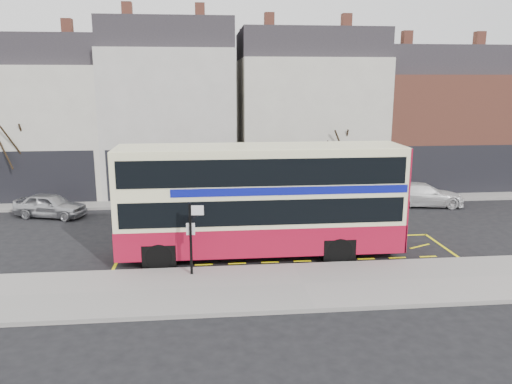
{
  "coord_description": "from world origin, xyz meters",
  "views": [
    {
      "loc": [
        -3.31,
        -18.53,
        7.16
      ],
      "look_at": [
        -1.24,
        2.0,
        2.53
      ],
      "focal_mm": 35.0,
      "sensor_mm": 36.0,
      "label": 1
    }
  ],
  "objects": [
    {
      "name": "street_tree_right",
      "position": [
        4.57,
        11.46,
        3.73
      ],
      "size": [
        2.53,
        2.53,
        5.47
      ],
      "color": "black",
      "rests_on": "ground"
    },
    {
      "name": "pavement",
      "position": [
        0.0,
        -2.3,
        0.07
      ],
      "size": [
        40.0,
        4.0,
        0.15
      ],
      "primitive_type": "cube",
      "color": "gray",
      "rests_on": "ground"
    },
    {
      "name": "double_decker_bus",
      "position": [
        -1.09,
        1.17,
        2.42
      ],
      "size": [
        11.54,
        2.69,
        4.61
      ],
      "rotation": [
        0.0,
        0.0,
        -0.0
      ],
      "color": "#F9F5BD",
      "rests_on": "ground"
    },
    {
      "name": "terrace_right",
      "position": [
        12.5,
        14.99,
        4.57
      ],
      "size": [
        9.0,
        8.01,
        10.3
      ],
      "color": "#A05440",
      "rests_on": "ground"
    },
    {
      "name": "kerb",
      "position": [
        0.0,
        -0.38,
        0.07
      ],
      "size": [
        40.0,
        0.15,
        0.15
      ],
      "primitive_type": "cube",
      "color": "gray",
      "rests_on": "ground"
    },
    {
      "name": "car_silver",
      "position": [
        -11.67,
        8.26,
        0.65
      ],
      "size": [
        4.09,
        2.58,
        1.3
      ],
      "primitive_type": "imported",
      "rotation": [
        0.0,
        0.0,
        1.27
      ],
      "color": "#B5B6BA",
      "rests_on": "ground"
    },
    {
      "name": "terrace_left",
      "position": [
        -5.5,
        14.99,
        5.32
      ],
      "size": [
        8.0,
        8.01,
        11.8
      ],
      "color": "silver",
      "rests_on": "ground"
    },
    {
      "name": "terrace_far_left",
      "position": [
        -13.5,
        14.99,
        4.82
      ],
      "size": [
        8.0,
        8.01,
        10.8
      ],
      "color": "silver",
      "rests_on": "ground"
    },
    {
      "name": "street_tree_left",
      "position": [
        -14.47,
        11.52,
        4.17
      ],
      "size": [
        2.83,
        2.83,
        6.12
      ],
      "color": "black",
      "rests_on": "ground"
    },
    {
      "name": "ground",
      "position": [
        0.0,
        0.0,
        0.0
      ],
      "size": [
        120.0,
        120.0,
        0.0
      ],
      "primitive_type": "plane",
      "color": "black",
      "rests_on": "ground"
    },
    {
      "name": "car_grey",
      "position": [
        -2.22,
        8.71,
        0.71
      ],
      "size": [
        4.31,
        1.55,
        1.41
      ],
      "primitive_type": "imported",
      "rotation": [
        0.0,
        0.0,
        1.56
      ],
      "color": "#3D4144",
      "rests_on": "ground"
    },
    {
      "name": "car_white",
      "position": [
        9.21,
        8.64,
        0.67
      ],
      "size": [
        4.8,
        2.5,
        1.33
      ],
      "primitive_type": "imported",
      "rotation": [
        0.0,
        0.0,
        1.43
      ],
      "color": "white",
      "rests_on": "ground"
    },
    {
      "name": "road_markings",
      "position": [
        0.0,
        1.6,
        0.01
      ],
      "size": [
        14.0,
        3.4,
        0.01
      ],
      "primitive_type": null,
      "color": "#FFF60D",
      "rests_on": "ground"
    },
    {
      "name": "bus_stop_post",
      "position": [
        -3.88,
        -0.98,
        1.79
      ],
      "size": [
        0.67,
        0.14,
        2.71
      ],
      "rotation": [
        0.0,
        0.0,
        -0.07
      ],
      "color": "black",
      "rests_on": "pavement"
    },
    {
      "name": "terrace_green_shop",
      "position": [
        3.5,
        14.99,
        5.07
      ],
      "size": [
        9.0,
        8.01,
        11.3
      ],
      "color": "silver",
      "rests_on": "ground"
    },
    {
      "name": "far_pavement",
      "position": [
        0.0,
        11.0,
        0.07
      ],
      "size": [
        50.0,
        3.0,
        0.15
      ],
      "primitive_type": "cube",
      "color": "gray",
      "rests_on": "ground"
    }
  ]
}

